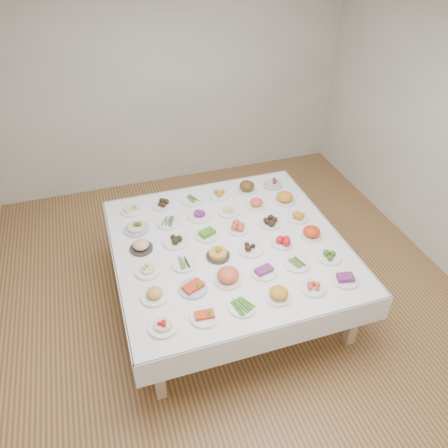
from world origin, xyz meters
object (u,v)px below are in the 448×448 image
object	(u,v)px
dish_0	(163,323)
dish_18	(141,245)
dish_35	(273,181)
display_table	(229,248)

from	to	relation	value
dish_0	dish_18	distance (m)	1.00
dish_35	dish_18	bearing A→B (deg)	-158.29
dish_35	display_table	bearing A→B (deg)	-134.70
display_table	dish_35	distance (m)	1.18
display_table	dish_18	bearing A→B (deg)	168.29
dish_0	dish_35	distance (m)	2.34
display_table	dish_0	world-z (taller)	dish_0
dish_0	dish_18	size ratio (longest dim) A/B	1.09
dish_18	dish_35	world-z (taller)	dish_35
dish_35	dish_0	bearing A→B (deg)	-134.82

